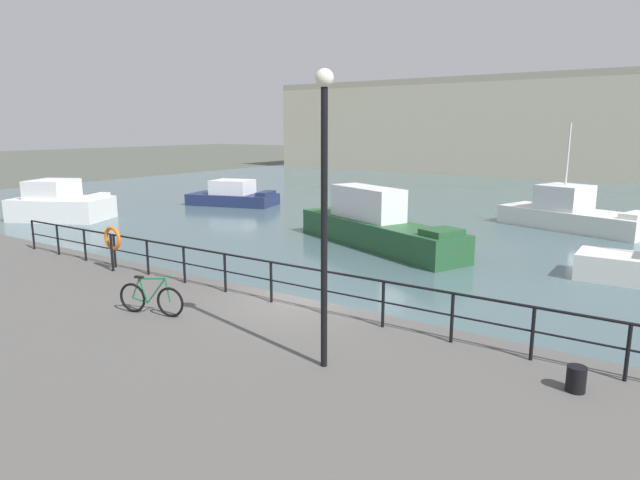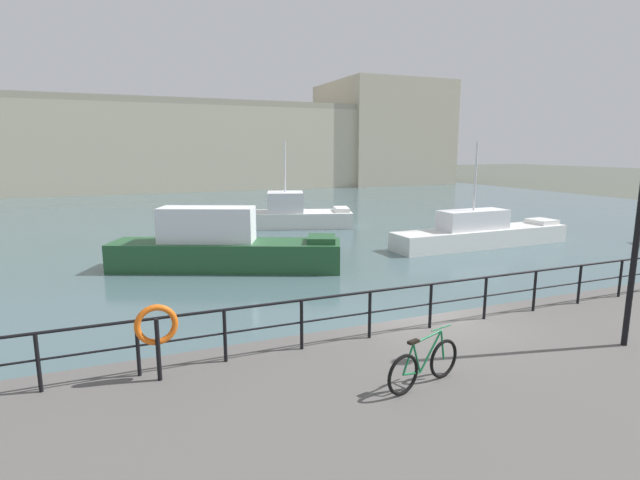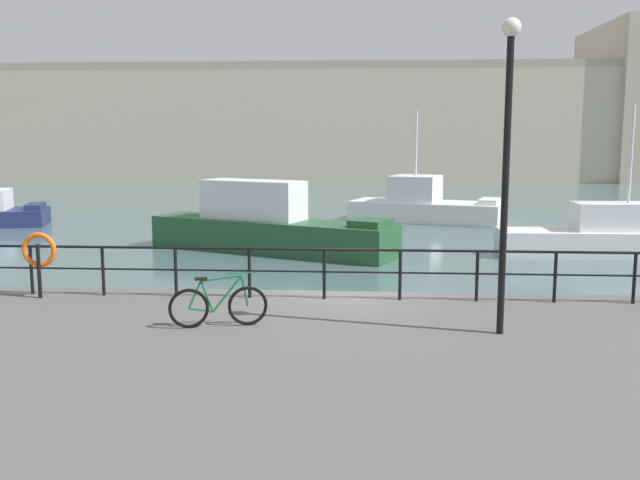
% 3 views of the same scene
% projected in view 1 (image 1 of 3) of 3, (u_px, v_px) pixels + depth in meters
% --- Properties ---
extents(ground_plane, '(240.00, 240.00, 0.00)m').
position_uv_depth(ground_plane, '(303.00, 325.00, 14.46)').
color(ground_plane, '#4C5147').
extents(water_basin, '(80.00, 60.00, 0.01)m').
position_uv_depth(water_basin, '(551.00, 201.00, 38.98)').
color(water_basin, '#476066').
rests_on(water_basin, ground_plane).
extents(quay_promenade, '(56.00, 13.00, 0.76)m').
position_uv_depth(quay_promenade, '(74.00, 418.00, 9.11)').
color(quay_promenade, '#565451').
rests_on(quay_promenade, ground_plane).
extents(moored_cabin_cruiser, '(6.30, 4.15, 1.67)m').
position_uv_depth(moored_cabin_cruiser, '(233.00, 195.00, 36.95)').
color(moored_cabin_cruiser, navy).
rests_on(moored_cabin_cruiser, water_basin).
extents(moored_harbor_tender, '(7.62, 4.73, 5.34)m').
position_uv_depth(moored_harbor_tender, '(572.00, 214.00, 28.09)').
color(moored_harbor_tender, white).
rests_on(moored_harbor_tender, water_basin).
extents(moored_green_narrowboat, '(9.29, 5.56, 2.55)m').
position_uv_depth(moored_green_narrowboat, '(375.00, 226.00, 23.92)').
color(moored_green_narrowboat, '#23512D').
rests_on(moored_green_narrowboat, water_basin).
extents(moored_white_yacht, '(5.85, 4.84, 2.24)m').
position_uv_depth(moored_white_yacht, '(60.00, 204.00, 30.94)').
color(moored_white_yacht, white).
rests_on(moored_white_yacht, water_basin).
extents(quay_railing, '(25.41, 0.07, 1.08)m').
position_uv_depth(quay_railing, '(323.00, 284.00, 12.92)').
color(quay_railing, black).
rests_on(quay_railing, quay_promenade).
extents(parked_bicycle, '(1.73, 0.51, 0.98)m').
position_uv_depth(parked_bicycle, '(151.00, 299.00, 12.94)').
color(parked_bicycle, black).
rests_on(parked_bicycle, quay_promenade).
extents(mooring_bollard, '(0.32, 0.32, 0.44)m').
position_uv_depth(mooring_bollard, '(576.00, 379.00, 9.18)').
color(mooring_bollard, black).
rests_on(mooring_bollard, quay_promenade).
extents(life_ring_stand, '(0.75, 0.16, 1.40)m').
position_uv_depth(life_ring_stand, '(112.00, 240.00, 16.81)').
color(life_ring_stand, black).
rests_on(life_ring_stand, quay_promenade).
extents(quay_lamp_post, '(0.32, 0.32, 5.32)m').
position_uv_depth(quay_lamp_post, '(324.00, 187.00, 9.54)').
color(quay_lamp_post, black).
rests_on(quay_lamp_post, quay_promenade).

